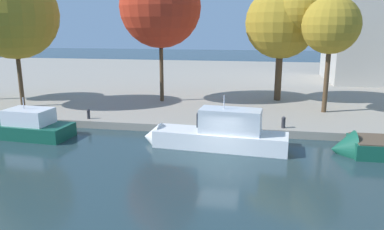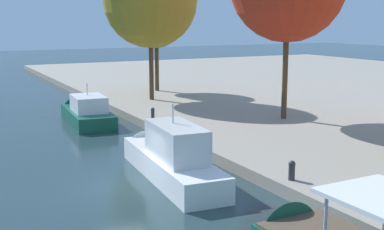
{
  "view_description": "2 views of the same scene",
  "coord_description": "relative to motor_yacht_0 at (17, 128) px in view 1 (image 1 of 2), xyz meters",
  "views": [
    {
      "loc": [
        2.19,
        -21.25,
        8.0
      ],
      "look_at": [
        -2.18,
        2.8,
        2.12
      ],
      "focal_mm": 34.54,
      "sensor_mm": 36.0,
      "label": 1
    },
    {
      "loc": [
        21.19,
        -7.45,
        7.48
      ],
      "look_at": [
        0.54,
        3.18,
        3.14
      ],
      "focal_mm": 47.86,
      "sensor_mm": 36.0,
      "label": 2
    }
  ],
  "objects": [
    {
      "name": "motor_yacht_1",
      "position": [
        14.85,
        -0.07,
        0.23
      ],
      "size": [
        10.05,
        2.98,
        4.32
      ],
      "rotation": [
        0.0,
        0.0,
        3.06
      ],
      "color": "white",
      "rests_on": "ground_plane"
    },
    {
      "name": "mooring_bollard_2",
      "position": [
        4.01,
        3.68,
        0.45
      ],
      "size": [
        0.27,
        0.27,
        0.81
      ],
      "color": "#2D2D33",
      "rests_on": "dock_promenade"
    },
    {
      "name": "mooring_bollard_0",
      "position": [
        19.62,
        3.63,
        0.49
      ],
      "size": [
        0.31,
        0.31,
        0.88
      ],
      "color": "#2D2D33",
      "rests_on": "dock_promenade"
    },
    {
      "name": "tree_3",
      "position": [
        23.53,
        9.76,
        7.44
      ],
      "size": [
        4.86,
        4.86,
        9.95
      ],
      "color": "#4C3823",
      "rests_on": "dock_promenade"
    },
    {
      "name": "tree_0",
      "position": [
        7.98,
        11.75,
        9.52
      ],
      "size": [
        7.9,
        7.9,
        13.46
      ],
      "color": "#4C3823",
      "rests_on": "dock_promenade"
    },
    {
      "name": "motor_yacht_0",
      "position": [
        0.0,
        0.0,
        0.0
      ],
      "size": [
        8.29,
        3.15,
        3.93
      ],
      "rotation": [
        0.0,
        0.0,
        3.07
      ],
      "color": "#14513D",
      "rests_on": "ground_plane"
    },
    {
      "name": "ground_plane",
      "position": [
        15.47,
        -2.57,
        -0.58
      ],
      "size": [
        220.0,
        220.0,
        0.0
      ],
      "primitive_type": "plane",
      "color": "#23383D"
    },
    {
      "name": "dock_promenade",
      "position": [
        15.47,
        30.41,
        -0.28
      ],
      "size": [
        120.0,
        55.0,
        0.59
      ],
      "primitive_type": "cube",
      "color": "gray",
      "rests_on": "ground_plane"
    },
    {
      "name": "tree_4",
      "position": [
        20.08,
        14.33,
        8.03
      ],
      "size": [
        7.46,
        7.5,
        11.29
      ],
      "color": "#4C3823",
      "rests_on": "dock_promenade"
    },
    {
      "name": "tree_2",
      "position": [
        -4.66,
        7.19,
        8.41
      ],
      "size": [
        7.97,
        7.97,
        12.44
      ],
      "color": "#4C3823",
      "rests_on": "dock_promenade"
    }
  ]
}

